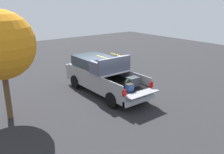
# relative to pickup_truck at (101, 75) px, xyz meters

# --- Properties ---
(ground_plane) EXTENTS (40.00, 40.00, 0.00)m
(ground_plane) POSITION_rel_pickup_truck_xyz_m (-0.37, 0.00, -0.98)
(ground_plane) COLOR #262628
(pickup_truck) EXTENTS (6.05, 2.07, 2.23)m
(pickup_truck) POSITION_rel_pickup_truck_xyz_m (0.00, 0.00, 0.00)
(pickup_truck) COLOR gray
(pickup_truck) RESTS_ON ground_plane
(tree_background) EXTENTS (2.87, 2.87, 4.72)m
(tree_background) POSITION_rel_pickup_truck_xyz_m (-0.14, 5.15, 2.29)
(tree_background) COLOR brown
(tree_background) RESTS_ON ground_plane
(trash_can) EXTENTS (0.60, 0.60, 0.98)m
(trash_can) POSITION_rel_pickup_truck_xyz_m (3.03, -3.13, -0.48)
(trash_can) COLOR #2D2D33
(trash_can) RESTS_ON ground_plane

